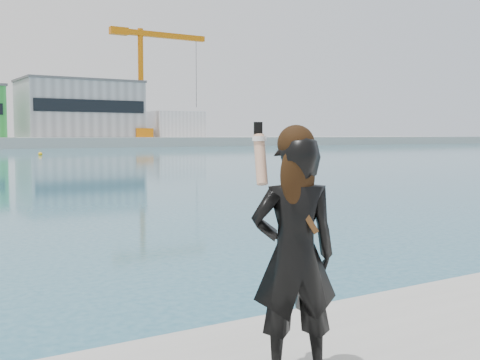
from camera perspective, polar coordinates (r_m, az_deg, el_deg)
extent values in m
cube|color=gray|center=(138.20, -14.94, 6.43)|extent=(25.00, 15.00, 12.00)
cube|color=black|center=(131.01, -13.93, 6.83)|extent=(23.75, 0.20, 2.64)
cube|color=#59595B|center=(138.59, -14.99, 9.01)|extent=(25.50, 15.30, 0.50)
cube|color=silver|center=(144.53, -6.30, 5.25)|extent=(12.00, 10.00, 6.00)
cube|color=orange|center=(136.68, -9.32, 4.44)|extent=(4.00, 4.00, 2.00)
cylinder|color=orange|center=(137.25, -9.38, 9.46)|extent=(1.20, 1.20, 22.00)
cube|color=orange|center=(140.97, -7.13, 13.44)|extent=(20.00, 1.20, 1.20)
cube|color=orange|center=(136.65, -11.42, 13.68)|extent=(4.00, 1.60, 1.60)
cylinder|color=black|center=(143.54, -4.17, 10.08)|extent=(0.10, 0.10, 16.00)
cylinder|color=silver|center=(126.87, -21.75, 5.57)|extent=(0.16, 0.16, 8.00)
cube|color=#D7450C|center=(127.13, -21.53, 7.11)|extent=(1.20, 0.04, 0.80)
sphere|color=yellow|center=(77.76, -18.41, 2.24)|extent=(0.50, 0.50, 0.50)
imported|color=black|center=(4.21, 5.18, -7.21)|extent=(0.72, 0.60, 1.67)
sphere|color=black|center=(4.11, 5.33, 3.46)|extent=(0.26, 0.26, 0.26)
ellipsoid|color=black|center=(4.07, 5.50, 0.47)|extent=(0.28, 0.14, 0.45)
cylinder|color=tan|center=(4.18, 1.96, 1.96)|extent=(0.15, 0.21, 0.36)
cylinder|color=white|center=(4.21, 1.84, 3.95)|extent=(0.10, 0.10, 0.03)
cube|color=black|center=(4.25, 1.73, 4.70)|extent=(0.06, 0.04, 0.12)
cube|color=#4C2D14|center=(4.09, 5.94, -2.82)|extent=(0.22, 0.10, 0.34)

